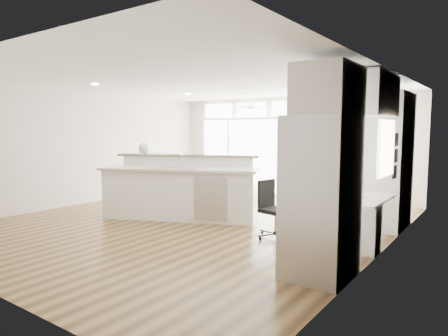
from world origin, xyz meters
The scene contains 23 objects.
floor centered at (0.00, 0.00, -0.01)m, with size 7.00×8.00×0.02m, color #483216.
ceiling centered at (0.00, 0.00, 2.70)m, with size 7.00×8.00×0.02m, color white.
wall_back centered at (0.00, 4.00, 1.35)m, with size 7.00×0.04×2.70m, color beige.
wall_left centered at (-3.50, 0.00, 1.35)m, with size 0.04×8.00×2.70m, color beige.
wall_right centered at (3.50, 0.00, 1.35)m, with size 0.04×8.00×2.70m, color beige.
glass_wall centered at (0.00, 3.94, 1.05)m, with size 5.80×0.06×2.08m, color white.
transom_row centered at (0.00, 3.94, 2.38)m, with size 5.90×0.06×0.40m, color white.
desk_window centered at (3.46, 0.30, 1.55)m, with size 0.04×0.85×0.85m, color white.
ceiling_fan centered at (-0.50, 2.80, 2.48)m, with size 1.16×1.16×0.32m, color white.
recessed_lights centered at (0.00, 0.20, 2.68)m, with size 3.40×3.00×0.02m, color white.
oven_cabinet centered at (3.17, 1.80, 1.25)m, with size 0.64×1.20×2.50m, color white.
desk_nook centered at (3.13, 0.30, 0.38)m, with size 0.72×1.30×0.76m, color white.
upper_cabinets centered at (3.17, 0.30, 2.35)m, with size 0.64×1.30×0.64m, color white.
refrigerator centered at (3.11, -1.35, 1.00)m, with size 0.76×0.90×2.00m, color #B2B1B6.
fridge_cabinet centered at (3.17, -1.35, 2.30)m, with size 0.64×0.90×0.60m, color white.
framed_photos centered at (3.46, 0.92, 1.40)m, with size 0.06×0.22×0.80m, color black.
kitchen_island centered at (-0.48, 0.07, 0.64)m, with size 3.24×1.22×1.29m, color white.
rug centered at (2.76, -0.27, 0.01)m, with size 0.81×0.58×0.01m, color #3C1F13.
office_chair centered at (1.84, -0.13, 0.48)m, with size 0.50×0.46×0.96m, color black.
fishbowl centered at (-1.51, 0.06, 1.41)m, with size 0.25×0.25×0.25m, color silver.
monitor centered at (3.05, 0.30, 0.97)m, with size 0.08×0.50×0.42m, color black.
keyboard centered at (2.88, 0.30, 0.77)m, with size 0.12×0.32×0.02m, color silver.
potted_plant centered at (3.17, 1.80, 2.61)m, with size 0.26×0.29×0.22m, color #2D5022.
Camera 1 is at (4.96, -6.00, 1.85)m, focal length 32.00 mm.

